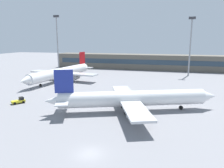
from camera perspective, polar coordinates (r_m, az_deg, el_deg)
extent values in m
plane|color=gray|center=(72.64, 5.54, -2.62)|extent=(400.00, 400.00, 0.00)
cube|color=#5B564C|center=(133.77, 10.23, 5.75)|extent=(118.37, 12.00, 9.00)
cube|color=#263847|center=(127.73, 9.99, 5.69)|extent=(112.45, 0.16, 2.80)
cylinder|color=white|center=(54.45, 5.50, -3.83)|extent=(35.49, 17.13, 3.87)
cone|color=white|center=(61.72, 24.08, -2.96)|extent=(5.31, 4.99, 3.68)
cone|color=white|center=(54.07, -15.65, -4.33)|extent=(4.60, 3.95, 2.71)
cube|color=navy|center=(52.57, -12.63, 0.68)|extent=(4.30, 1.99, 5.60)
cube|color=silver|center=(53.63, -12.74, -4.09)|extent=(6.41, 10.51, 0.24)
cube|color=silver|center=(54.34, 4.44, -4.18)|extent=(15.82, 30.19, 0.51)
cylinder|color=gray|center=(49.07, 5.75, -7.72)|extent=(3.78, 3.10, 2.04)
cylinder|color=gray|center=(60.51, 3.34, -3.92)|extent=(3.78, 3.10, 2.04)
cylinder|color=black|center=(59.18, 17.76, -5.95)|extent=(1.10, 0.75, 1.02)
cylinder|color=black|center=(52.45, 3.83, -7.68)|extent=(1.10, 0.75, 1.02)
cylinder|color=black|center=(57.39, 2.90, -5.94)|extent=(1.10, 0.75, 1.02)
cylinder|color=silver|center=(97.82, -13.20, 2.97)|extent=(9.44, 39.49, 4.15)
cone|color=silver|center=(81.73, -22.09, 0.75)|extent=(4.52, 5.05, 3.94)
cone|color=silver|center=(115.51, -6.97, 4.49)|extent=(3.44, 4.50, 2.90)
cube|color=red|center=(112.16, -7.88, 6.86)|extent=(1.04, 4.81, 6.00)
cube|color=silver|center=(112.94, -7.72, 4.42)|extent=(11.23, 4.51, 0.26)
cube|color=silver|center=(98.74, -12.82, 2.88)|extent=(33.15, 9.63, 0.55)
cylinder|color=gray|center=(102.92, -15.75, 2.21)|extent=(2.64, 3.76, 2.18)
cylinder|color=gray|center=(95.33, -9.58, 1.76)|extent=(2.64, 3.76, 2.18)
cylinder|color=black|center=(87.82, -18.39, -0.31)|extent=(0.58, 1.14, 1.09)
cylinder|color=black|center=(101.71, -13.69, 1.53)|extent=(0.58, 1.14, 1.09)
cylinder|color=black|center=(98.45, -11.04, 1.32)|extent=(0.58, 1.14, 1.09)
cube|color=yellow|center=(67.02, -23.55, -4.21)|extent=(3.31, 3.80, 0.60)
cube|color=black|center=(67.08, -22.85, -3.56)|extent=(1.78, 1.71, 0.90)
cylinder|color=black|center=(66.68, -22.35, -4.46)|extent=(0.61, 0.71, 0.70)
cylinder|color=black|center=(68.13, -22.74, -4.16)|extent=(0.61, 0.71, 0.70)
cylinder|color=black|center=(66.08, -24.34, -4.77)|extent=(0.61, 0.71, 0.70)
cylinder|color=black|center=(67.54, -24.69, -4.45)|extent=(0.61, 0.71, 0.70)
cylinder|color=gray|center=(114.08, 19.95, 8.89)|extent=(0.70, 0.70, 27.41)
cube|color=#333338|center=(114.45, 20.46, 16.05)|extent=(3.20, 0.80, 1.20)
cylinder|color=gray|center=(128.17, -14.20, 10.02)|extent=(0.70, 0.70, 29.95)
cube|color=#333338|center=(128.77, -14.56, 16.96)|extent=(3.20, 0.80, 1.20)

